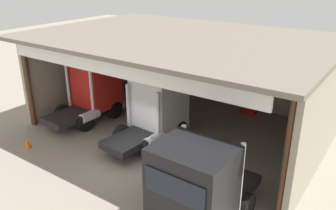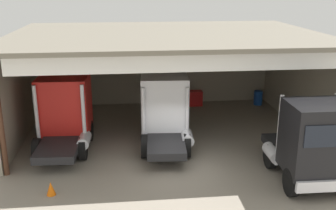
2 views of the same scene
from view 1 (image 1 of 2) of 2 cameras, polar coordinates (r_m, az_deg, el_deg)
ground_plane at (r=17.19m, az=-6.99°, el=-9.44°), size 80.00×80.00×0.00m
workshop_shed at (r=20.12m, az=3.90°, el=7.42°), size 15.94×11.48×5.50m
truck_red_center_bay at (r=21.71m, az=-12.26°, el=2.50°), size 2.64×4.94×3.58m
truck_white_center_right_bay at (r=18.40m, az=-2.00°, el=-0.59°), size 2.58×5.04×3.56m
truck_black_left_bay at (r=12.12m, az=4.86°, el=-13.68°), size 2.72×5.09×3.64m
oil_drum at (r=21.73m, az=23.45°, el=-2.83°), size 0.58×0.58×0.95m
tool_cart at (r=23.00m, az=13.31°, el=-0.12°), size 0.90×0.60×1.00m
traffic_cone at (r=19.66m, az=-22.18°, el=-5.85°), size 0.36×0.36×0.56m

